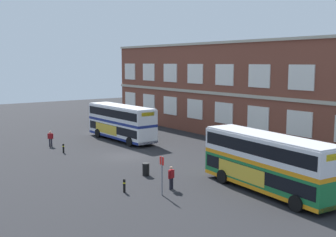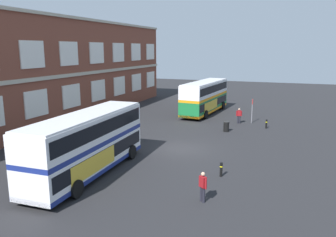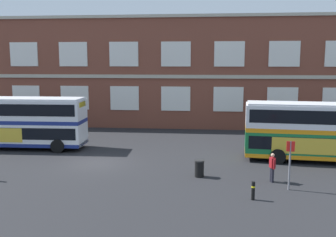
{
  "view_description": "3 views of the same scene",
  "coord_description": "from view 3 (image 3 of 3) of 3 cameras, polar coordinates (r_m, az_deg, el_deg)",
  "views": [
    {
      "loc": [
        34.84,
        -20.42,
        9.08
      ],
      "look_at": [
        2.96,
        2.91,
        3.79
      ],
      "focal_mm": 45.16,
      "sensor_mm": 36.0,
      "label": 1
    },
    {
      "loc": [
        -25.43,
        -8.35,
        8.17
      ],
      "look_at": [
        1.14,
        1.68,
        2.21
      ],
      "focal_mm": 35.85,
      "sensor_mm": 36.0,
      "label": 2
    },
    {
      "loc": [
        7.49,
        -24.93,
        6.96
      ],
      "look_at": [
        4.46,
        4.55,
        2.51
      ],
      "focal_mm": 41.2,
      "sensor_mm": 36.0,
      "label": 3
    }
  ],
  "objects": [
    {
      "name": "safety_bollard_west",
      "position": [
        20.19,
        12.49,
        -10.34
      ],
      "size": [
        0.19,
        0.19,
        0.95
      ],
      "color": "black",
      "rests_on": "ground"
    },
    {
      "name": "double_decker_near",
      "position": [
        32.95,
        -21.65,
        -0.45
      ],
      "size": [
        11.06,
        3.08,
        4.07
      ],
      "color": "silver",
      "rests_on": "ground"
    },
    {
      "name": "bus_stand_flag",
      "position": [
        21.87,
        17.59,
        -5.95
      ],
      "size": [
        0.44,
        0.1,
        2.7
      ],
      "color": "slate",
      "rests_on": "ground"
    },
    {
      "name": "waiting_passenger",
      "position": [
        23.16,
        15.17,
        -6.84
      ],
      "size": [
        0.32,
        0.64,
        1.7
      ],
      "color": "black",
      "rests_on": "ground"
    },
    {
      "name": "ground_plane",
      "position": [
        28.8,
        -9.43,
        -5.55
      ],
      "size": [
        120.0,
        120.0,
        0.0
      ],
      "primitive_type": "plane",
      "color": "#232326"
    },
    {
      "name": "brick_terminal_building",
      "position": [
        43.32,
        -1.91,
        6.75
      ],
      "size": [
        52.92,
        8.19,
        11.5
      ],
      "color": "brown",
      "rests_on": "ground"
    },
    {
      "name": "double_decker_middle",
      "position": [
        28.71,
        22.43,
        -1.75
      ],
      "size": [
        11.18,
        3.56,
        4.07
      ],
      "color": "#197038",
      "rests_on": "ground"
    },
    {
      "name": "station_litter_bin",
      "position": [
        23.53,
        4.66,
        -7.37
      ],
      "size": [
        0.6,
        0.6,
        1.03
      ],
      "color": "black",
      "rests_on": "ground"
    }
  ]
}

